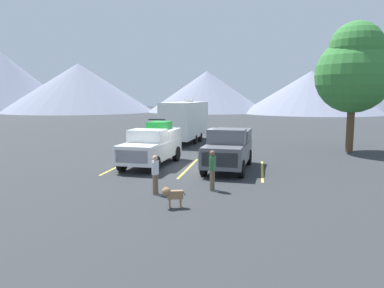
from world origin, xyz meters
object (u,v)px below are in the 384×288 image
at_px(person_a, 155,172).
at_px(dog, 171,194).
at_px(pickup_truck_b, 229,148).
at_px(person_b, 212,167).
at_px(camper_trailer_a, 186,119).
at_px(pickup_truck_a, 152,144).

height_order(person_a, dog, person_a).
distance_m(person_a, dog, 2.01).
xyz_separation_m(pickup_truck_b, person_a, (-2.45, -5.64, -0.25)).
bearing_deg(person_b, person_a, -154.92).
bearing_deg(camper_trailer_a, dog, -79.91).
height_order(pickup_truck_a, camper_trailer_a, camper_trailer_a).
height_order(camper_trailer_a, dog, camper_trailer_a).
bearing_deg(camper_trailer_a, person_b, -74.31).
distance_m(pickup_truck_b, camper_trailer_a, 11.74).
bearing_deg(camper_trailer_a, person_a, -82.51).
bearing_deg(dog, person_b, 67.52).
height_order(pickup_truck_b, dog, pickup_truck_b).
bearing_deg(person_b, dog, -112.48).
xyz_separation_m(camper_trailer_a, person_b, (4.32, -15.40, -1.00)).
xyz_separation_m(person_a, person_b, (2.17, 1.01, 0.06)).
xyz_separation_m(pickup_truck_b, dog, (-1.39, -7.30, -0.66)).
relative_size(person_b, dog, 2.05).
xyz_separation_m(pickup_truck_a, camper_trailer_a, (-0.22, 10.40, 0.78)).
xyz_separation_m(person_b, dog, (-1.11, -2.68, -0.46)).
height_order(pickup_truck_b, camper_trailer_a, camper_trailer_a).
bearing_deg(pickup_truck_b, person_a, -113.45).
relative_size(pickup_truck_b, person_b, 3.16).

